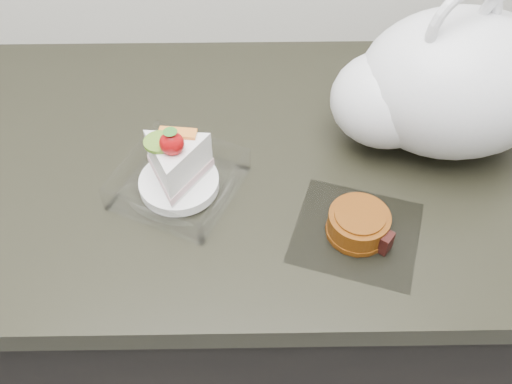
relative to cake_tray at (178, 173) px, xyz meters
name	(u,v)px	position (x,y,z in m)	size (l,w,h in m)	color
counter	(205,297)	(0.01, 0.08, -0.48)	(2.04, 0.64, 0.90)	black
cake_tray	(178,173)	(0.00, 0.00, 0.00)	(0.22, 0.22, 0.13)	white
mooncake_wrap	(359,226)	(0.26, -0.09, -0.02)	(0.22, 0.21, 0.04)	white
plastic_bag	(443,86)	(0.40, 0.10, 0.08)	(0.38, 0.30, 0.28)	white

